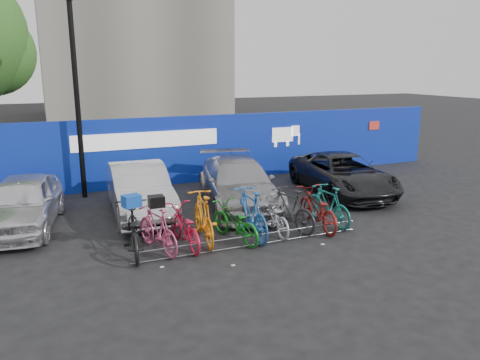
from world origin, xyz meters
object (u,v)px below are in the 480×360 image
bike_rack (252,240)px  car_0 (23,203)px  car_1 (139,190)px  car_2 (238,183)px  bike_2 (184,227)px  bike_9 (328,205)px  bike_1 (158,229)px  bike_6 (272,216)px  car_3 (342,174)px  bike_8 (317,209)px  lamppost (77,94)px  bike_0 (133,230)px  bike_3 (203,217)px  bike_4 (235,222)px  bike_7 (289,209)px  bike_5 (250,213)px

bike_rack → car_0: car_0 is taller
car_1 → car_2: bearing=-3.2°
bike_2 → bike_9: bearing=177.0°
bike_9 → car_1: bearing=-38.0°
bike_1 → bike_6: (2.91, 0.11, -0.08)m
bike_rack → bike_9: size_ratio=3.13×
car_3 → bike_8: bearing=-128.1°
bike_6 → bike_9: size_ratio=0.96×
lamppost → bike_6: 7.25m
bike_6 → bike_9: bearing=179.0°
car_3 → bike_1: 7.27m
car_2 → bike_0: bearing=-134.4°
bike_1 → bike_2: 0.64m
lamppost → bike_0: 6.02m
lamppost → bike_0: size_ratio=2.94×
bike_3 → bike_6: bearing=-176.7°
car_2 → bike_6: car_2 is taller
bike_0 → bike_8: bike_0 is taller
bike_4 → car_0: bearing=-45.9°
bike_0 → bike_9: 5.09m
car_2 → bike_1: car_2 is taller
lamppost → bike_8: size_ratio=3.11×
car_0 → bike_4: 5.51m
bike_0 → bike_8: bearing=-174.5°
lamppost → car_1: bearing=-62.6°
bike_rack → car_1: bearing=118.5°
bike_7 → bike_0: bearing=-13.9°
car_1 → bike_3: car_1 is taller
bike_rack → car_0: size_ratio=1.39×
lamppost → bike_3: lamppost is taller
car_3 → bike_rack: bearing=-139.1°
bike_0 → bike_3: bike_3 is taller
lamppost → bike_5: bearing=-57.6°
car_3 → bike_5: bearing=-143.3°
car_2 → bike_1: bearing=-128.9°
car_2 → car_3: size_ratio=1.03×
bike_8 → bike_5: bearing=1.9°
bike_3 → bike_9: 3.42m
car_0 → bike_0: car_0 is taller
car_0 → bike_5: bearing=-18.9°
car_1 → bike_5: size_ratio=2.11×
bike_rack → bike_3: size_ratio=2.78×
car_3 → car_1: bearing=-175.9°
car_2 → bike_5: (-0.75, -2.59, -0.09)m
bike_0 → bike_2: (1.17, -0.03, -0.06)m
car_0 → bike_9: bearing=-10.5°
bike_6 → bike_7: bike_7 is taller
car_1 → bike_3: size_ratio=2.13×
bike_2 → bike_5: 1.66m
car_1 → bike_8: bearing=-33.8°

